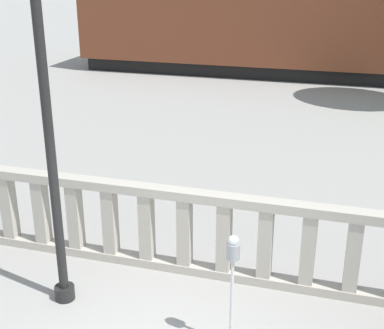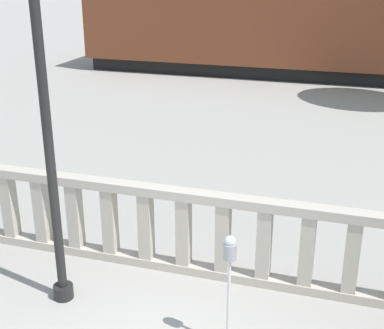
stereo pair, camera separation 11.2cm
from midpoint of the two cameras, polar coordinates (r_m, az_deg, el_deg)
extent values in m
cube|color=#ADA599|center=(8.28, 0.87, -11.16)|extent=(15.06, 0.24, 0.14)
cube|color=#ADA599|center=(7.70, 0.92, -3.49)|extent=(15.06, 0.24, 0.14)
cube|color=#ADA599|center=(9.34, -19.28, -4.28)|extent=(0.20, 0.20, 1.07)
cube|color=#ADA599|center=(9.01, -16.12, -4.82)|extent=(0.20, 0.20, 1.07)
cube|color=#ADA599|center=(8.72, -12.72, -5.39)|extent=(0.20, 0.20, 1.07)
cube|color=#ADA599|center=(8.46, -9.10, -5.98)|extent=(0.20, 0.20, 1.07)
cube|color=#ADA599|center=(8.23, -5.25, -6.58)|extent=(0.20, 0.20, 1.07)
cube|color=#ADA599|center=(8.05, -1.20, -7.17)|extent=(0.20, 0.20, 1.07)
cube|color=#ADA599|center=(7.91, 3.04, -7.75)|extent=(0.20, 0.20, 1.07)
cube|color=#ADA599|center=(7.81, 7.41, -8.31)|extent=(0.20, 0.20, 1.07)
cube|color=#ADA599|center=(7.76, 11.88, -8.82)|extent=(0.20, 0.20, 1.07)
cube|color=#ADA599|center=(7.75, 16.40, -9.29)|extent=(0.20, 0.20, 1.07)
cylinder|color=black|center=(7.94, -13.82, -13.11)|extent=(0.28, 0.28, 0.20)
cylinder|color=black|center=(6.84, -15.76, 6.08)|extent=(0.13, 0.13, 5.21)
cylinder|color=silver|center=(6.66, 3.74, -14.50)|extent=(0.04, 0.04, 1.22)
cylinder|color=gray|center=(6.28, 3.89, -9.21)|extent=(0.16, 0.16, 0.20)
sphere|color=#B2B7BC|center=(6.21, 3.93, -8.14)|extent=(0.13, 0.13, 0.13)
cube|color=black|center=(22.66, 12.37, 9.79)|extent=(18.84, 2.39, 0.55)
cube|color=brown|center=(22.42, 12.69, 13.81)|extent=(19.22, 2.98, 2.66)
cube|color=black|center=(36.27, 19.51, 13.13)|extent=(18.19, 2.13, 0.55)
camera|label=1|loc=(0.06, -90.37, -0.14)|focal=50.00mm
camera|label=2|loc=(0.06, 89.63, 0.14)|focal=50.00mm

